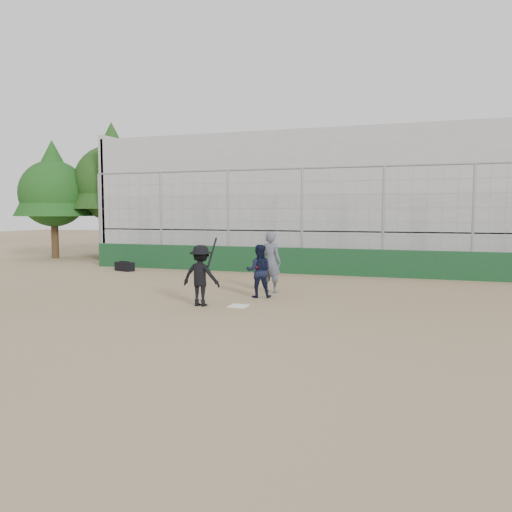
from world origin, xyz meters
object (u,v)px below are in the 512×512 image
(catcher_crouched, at_px, (259,280))
(umpire, at_px, (271,265))
(batter_at_plate, at_px, (201,275))
(equipment_bag, at_px, (125,266))

(catcher_crouched, relative_size, umpire, 0.62)
(batter_at_plate, xyz_separation_m, equipment_bag, (-6.04, 5.92, -0.59))
(batter_at_plate, height_order, equipment_bag, batter_at_plate)
(catcher_crouched, height_order, umpire, umpire)
(batter_at_plate, relative_size, equipment_bag, 1.89)
(batter_at_plate, xyz_separation_m, umpire, (1.06, 2.60, 0.04))
(catcher_crouched, relative_size, equipment_bag, 1.12)
(batter_at_plate, bearing_deg, catcher_crouched, 57.67)
(batter_at_plate, relative_size, umpire, 1.06)
(batter_at_plate, height_order, catcher_crouched, batter_at_plate)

